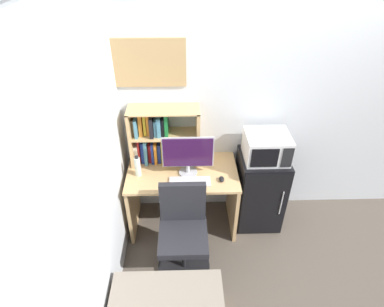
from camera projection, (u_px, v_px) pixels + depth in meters
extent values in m
cube|color=silver|center=(312.00, 109.00, 3.29)|extent=(6.40, 0.04, 2.60)
cube|color=silver|center=(76.00, 236.00, 1.93)|extent=(0.04, 4.40, 2.60)
cube|color=tan|center=(182.00, 172.00, 3.29)|extent=(1.15, 0.67, 0.03)
cube|color=tan|center=(133.00, 200.00, 3.50)|extent=(0.04, 0.60, 0.75)
cube|color=tan|center=(233.00, 198.00, 3.53)|extent=(0.04, 0.60, 0.75)
cube|color=tan|center=(131.00, 136.00, 3.25)|extent=(0.03, 0.27, 0.63)
cube|color=tan|center=(198.00, 135.00, 3.26)|extent=(0.03, 0.27, 0.63)
cube|color=tan|center=(163.00, 109.00, 3.07)|extent=(0.72, 0.27, 0.01)
cube|color=tan|center=(165.00, 134.00, 3.24)|extent=(0.66, 0.27, 0.01)
cube|color=silver|center=(137.00, 151.00, 3.38)|extent=(0.04, 0.20, 0.22)
cube|color=#B21E1E|center=(140.00, 148.00, 3.36)|extent=(0.02, 0.20, 0.30)
cube|color=navy|center=(143.00, 150.00, 3.38)|extent=(0.03, 0.18, 0.25)
cube|color=teal|center=(146.00, 149.00, 3.36)|extent=(0.03, 0.23, 0.29)
cube|color=#B21E1E|center=(150.00, 151.00, 3.40)|extent=(0.03, 0.16, 0.22)
cube|color=navy|center=(153.00, 150.00, 3.38)|extent=(0.02, 0.20, 0.25)
cube|color=orange|center=(156.00, 150.00, 3.38)|extent=(0.03, 0.21, 0.25)
cube|color=navy|center=(159.00, 150.00, 3.39)|extent=(0.04, 0.18, 0.23)
cube|color=gold|center=(164.00, 149.00, 3.36)|extent=(0.04, 0.23, 0.29)
cube|color=orange|center=(168.00, 147.00, 3.38)|extent=(0.03, 0.16, 0.29)
cube|color=brown|center=(134.00, 125.00, 3.20)|extent=(0.03, 0.17, 0.18)
cube|color=teal|center=(137.00, 125.00, 3.18)|extent=(0.03, 0.23, 0.20)
cube|color=orange|center=(141.00, 122.00, 3.18)|extent=(0.04, 0.18, 0.25)
cube|color=gold|center=(145.00, 123.00, 3.20)|extent=(0.03, 0.16, 0.22)
cube|color=orange|center=(148.00, 123.00, 3.19)|extent=(0.03, 0.16, 0.23)
cube|color=black|center=(152.00, 124.00, 3.18)|extent=(0.04, 0.23, 0.22)
cube|color=teal|center=(156.00, 125.00, 3.20)|extent=(0.03, 0.20, 0.18)
cube|color=teal|center=(159.00, 124.00, 3.19)|extent=(0.04, 0.21, 0.21)
cube|color=black|center=(163.00, 124.00, 3.20)|extent=(0.03, 0.19, 0.19)
cube|color=#197233|center=(166.00, 122.00, 3.18)|extent=(0.03, 0.21, 0.25)
cylinder|color=#B7B7BC|center=(188.00, 172.00, 3.25)|extent=(0.19, 0.19, 0.02)
cylinder|color=#B7B7BC|center=(188.00, 169.00, 3.22)|extent=(0.04, 0.04, 0.08)
cube|color=#B7B7BC|center=(188.00, 152.00, 3.11)|extent=(0.52, 0.01, 0.35)
cube|color=#33143D|center=(188.00, 152.00, 3.10)|extent=(0.49, 0.02, 0.32)
cube|color=silver|center=(190.00, 182.00, 3.13)|extent=(0.41, 0.14, 0.02)
ellipsoid|color=black|center=(222.00, 179.00, 3.15)|extent=(0.05, 0.08, 0.04)
cylinder|color=silver|center=(138.00, 167.00, 3.17)|extent=(0.06, 0.06, 0.21)
cylinder|color=black|center=(136.00, 157.00, 3.10)|extent=(0.03, 0.03, 0.02)
cube|color=black|center=(259.00, 190.00, 3.53)|extent=(0.50, 0.49, 0.90)
cube|color=black|center=(264.00, 206.00, 3.33)|extent=(0.48, 0.01, 0.86)
cylinder|color=#B2B2B7|center=(281.00, 203.00, 3.30)|extent=(0.01, 0.01, 0.31)
cube|color=silver|center=(266.00, 147.00, 3.19)|extent=(0.44, 0.39, 0.28)
cube|color=black|center=(265.00, 158.00, 3.03)|extent=(0.27, 0.01, 0.21)
cube|color=black|center=(287.00, 158.00, 3.03)|extent=(0.11, 0.01, 0.22)
cylinder|color=black|center=(184.00, 267.00, 3.22)|extent=(0.53, 0.53, 0.04)
cylinder|color=black|center=(184.00, 253.00, 3.09)|extent=(0.04, 0.04, 0.44)
cube|color=#232328|center=(183.00, 237.00, 2.95)|extent=(0.46, 0.46, 0.07)
cube|color=#232328|center=(183.00, 202.00, 2.97)|extent=(0.44, 0.06, 0.44)
cube|color=tan|center=(148.00, 63.00, 2.93)|extent=(0.70, 0.02, 0.46)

